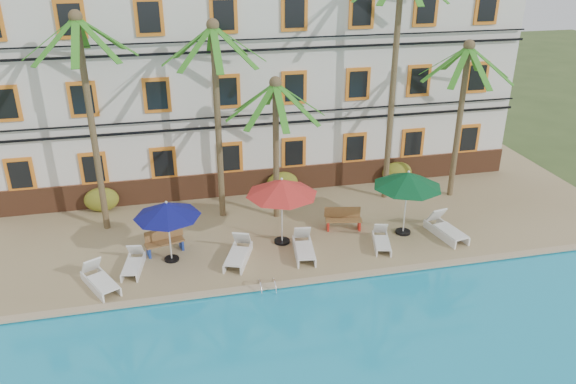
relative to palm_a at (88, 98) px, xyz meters
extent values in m
plane|color=#384C23|center=(7.03, -4.89, -5.82)|extent=(100.00, 100.00, 0.00)
cube|color=tan|center=(7.03, 0.11, -5.70)|extent=(30.00, 12.00, 0.25)
cube|color=tan|center=(7.03, -5.79, -5.54)|extent=(30.00, 0.35, 0.06)
cube|color=silver|center=(7.03, 5.11, -0.57)|extent=(25.00, 6.00, 10.00)
cube|color=brown|center=(7.03, 2.05, -4.97)|extent=(25.00, 0.12, 1.20)
cube|color=orange|center=(-3.47, 2.06, -3.67)|extent=(1.15, 0.10, 1.50)
cube|color=black|center=(-3.47, 2.01, -3.67)|extent=(0.85, 0.04, 1.20)
cube|color=orange|center=(-0.47, 2.06, -3.67)|extent=(1.15, 0.10, 1.50)
cube|color=black|center=(-0.47, 2.01, -3.67)|extent=(0.85, 0.04, 1.20)
cube|color=orange|center=(2.53, 2.06, -3.67)|extent=(1.15, 0.10, 1.50)
cube|color=black|center=(2.53, 2.01, -3.67)|extent=(0.85, 0.04, 1.20)
cube|color=orange|center=(5.53, 2.06, -3.67)|extent=(1.15, 0.10, 1.50)
cube|color=black|center=(5.53, 2.01, -3.67)|extent=(0.85, 0.04, 1.20)
cube|color=orange|center=(8.53, 2.06, -3.67)|extent=(1.15, 0.10, 1.50)
cube|color=black|center=(8.53, 2.01, -3.67)|extent=(0.85, 0.04, 1.20)
cube|color=orange|center=(11.53, 2.06, -3.67)|extent=(1.15, 0.10, 1.50)
cube|color=black|center=(11.53, 2.01, -3.67)|extent=(0.85, 0.04, 1.20)
cube|color=orange|center=(14.53, 2.06, -3.67)|extent=(1.15, 0.10, 1.50)
cube|color=black|center=(14.53, 2.01, -3.67)|extent=(0.85, 0.04, 1.20)
cube|color=orange|center=(17.53, 2.06, -3.67)|extent=(1.15, 0.10, 1.50)
cube|color=black|center=(17.53, 2.01, -3.67)|extent=(0.85, 0.04, 1.20)
cube|color=orange|center=(-3.47, 2.06, -0.57)|extent=(1.15, 0.10, 1.50)
cube|color=black|center=(-3.47, 2.01, -0.57)|extent=(0.85, 0.04, 1.20)
cube|color=orange|center=(-0.47, 2.06, -0.57)|extent=(1.15, 0.10, 1.50)
cube|color=black|center=(-0.47, 2.01, -0.57)|extent=(0.85, 0.04, 1.20)
cube|color=orange|center=(2.53, 2.06, -0.57)|extent=(1.15, 0.10, 1.50)
cube|color=black|center=(2.53, 2.01, -0.57)|extent=(0.85, 0.04, 1.20)
cube|color=orange|center=(5.53, 2.06, -0.57)|extent=(1.15, 0.10, 1.50)
cube|color=black|center=(5.53, 2.01, -0.57)|extent=(0.85, 0.04, 1.20)
cube|color=orange|center=(8.53, 2.06, -0.57)|extent=(1.15, 0.10, 1.50)
cube|color=black|center=(8.53, 2.01, -0.57)|extent=(0.85, 0.04, 1.20)
cube|color=orange|center=(11.53, 2.06, -0.57)|extent=(1.15, 0.10, 1.50)
cube|color=black|center=(11.53, 2.01, -0.57)|extent=(0.85, 0.04, 1.20)
cube|color=orange|center=(14.53, 2.06, -0.57)|extent=(1.15, 0.10, 1.50)
cube|color=black|center=(14.53, 2.01, -0.57)|extent=(0.85, 0.04, 1.20)
cube|color=orange|center=(17.53, 2.06, -0.57)|extent=(1.15, 0.10, 1.50)
cube|color=black|center=(17.53, 2.01, -0.57)|extent=(0.85, 0.04, 1.20)
cube|color=orange|center=(-0.47, 2.06, 2.63)|extent=(1.15, 0.10, 1.50)
cube|color=black|center=(-0.47, 2.01, 2.63)|extent=(0.85, 0.04, 1.20)
cube|color=orange|center=(2.53, 2.06, 2.63)|extent=(1.15, 0.10, 1.50)
cube|color=black|center=(2.53, 2.01, 2.63)|extent=(0.85, 0.04, 1.20)
cube|color=orange|center=(5.53, 2.06, 2.63)|extent=(1.15, 0.10, 1.50)
cube|color=black|center=(5.53, 2.01, 2.63)|extent=(0.85, 0.04, 1.20)
cube|color=orange|center=(8.53, 2.06, 2.63)|extent=(1.15, 0.10, 1.50)
cube|color=black|center=(8.53, 2.01, 2.63)|extent=(0.85, 0.04, 1.20)
cube|color=orange|center=(11.53, 2.06, 2.63)|extent=(1.15, 0.10, 1.50)
cube|color=black|center=(11.53, 2.01, 2.63)|extent=(0.85, 0.04, 1.20)
cube|color=orange|center=(14.53, 2.06, 2.63)|extent=(1.15, 0.10, 1.50)
cube|color=black|center=(14.53, 2.01, 2.63)|extent=(0.85, 0.04, 1.20)
cube|color=orange|center=(17.53, 2.06, 2.63)|extent=(1.15, 0.10, 1.50)
cube|color=black|center=(17.53, 2.01, 2.63)|extent=(0.85, 0.04, 1.20)
cube|color=black|center=(7.03, 1.91, -2.12)|extent=(25.00, 0.08, 0.10)
cube|color=black|center=(7.03, 1.91, -1.67)|extent=(25.00, 0.08, 0.06)
cube|color=black|center=(7.03, 1.91, 1.18)|extent=(25.00, 0.08, 0.10)
cube|color=black|center=(7.03, 1.91, 1.63)|extent=(25.00, 0.08, 0.06)
cylinder|color=brown|center=(0.00, 0.00, -1.30)|extent=(0.26, 0.26, 8.55)
sphere|color=brown|center=(0.00, 0.00, 2.98)|extent=(0.50, 0.50, 0.50)
cube|color=#2B771C|center=(0.00, 1.02, 2.25)|extent=(0.28, 2.05, 1.48)
cube|color=#2B771C|center=(-0.72, 0.72, 2.25)|extent=(1.65, 1.65, 1.48)
cube|color=#2B771C|center=(-1.02, 0.00, 2.25)|extent=(2.05, 0.28, 1.48)
cube|color=#2B771C|center=(-0.72, -0.72, 2.25)|extent=(1.65, 1.65, 1.48)
cube|color=#2B771C|center=(0.00, -1.02, 2.25)|extent=(0.28, 2.05, 1.48)
cube|color=#2B771C|center=(0.72, -0.72, 2.25)|extent=(1.65, 1.65, 1.48)
cube|color=#2B771C|center=(1.02, 0.00, 2.25)|extent=(2.05, 0.28, 1.48)
cube|color=#2B771C|center=(0.72, 0.72, 2.25)|extent=(1.65, 1.65, 1.48)
cylinder|color=brown|center=(4.88, 0.12, -1.53)|extent=(0.26, 0.26, 8.09)
sphere|color=brown|center=(4.88, 0.12, 2.52)|extent=(0.50, 0.50, 0.50)
cube|color=#2B771C|center=(4.88, 1.13, 1.79)|extent=(0.28, 2.05, 1.48)
cube|color=#2B771C|center=(4.16, 0.83, 1.79)|extent=(1.65, 1.65, 1.48)
cube|color=#2B771C|center=(3.86, 0.12, 1.79)|extent=(2.05, 0.28, 1.48)
cube|color=#2B771C|center=(4.16, -0.60, 1.79)|extent=(1.65, 1.65, 1.48)
cube|color=#2B771C|center=(4.88, -0.90, 1.79)|extent=(0.28, 2.05, 1.48)
cube|color=#2B771C|center=(5.60, -0.60, 1.79)|extent=(1.65, 1.65, 1.48)
cube|color=#2B771C|center=(5.89, 0.12, 1.79)|extent=(2.05, 0.28, 1.48)
cube|color=#2B771C|center=(5.60, 0.83, 1.79)|extent=(1.65, 1.65, 1.48)
cylinder|color=brown|center=(7.17, -0.49, -2.62)|extent=(0.26, 0.26, 5.90)
sphere|color=brown|center=(7.17, -0.49, 0.33)|extent=(0.50, 0.50, 0.50)
cube|color=#2B771C|center=(7.17, 0.53, -0.40)|extent=(0.28, 2.05, 1.48)
cube|color=#2B771C|center=(6.45, 0.23, -0.40)|extent=(1.65, 1.65, 1.48)
cube|color=#2B771C|center=(6.15, -0.49, -0.40)|extent=(2.05, 0.28, 1.48)
cube|color=#2B771C|center=(6.45, -1.21, -0.40)|extent=(1.65, 1.65, 1.48)
cube|color=#2B771C|center=(7.17, -1.51, -0.40)|extent=(0.28, 2.05, 1.48)
cube|color=#2B771C|center=(7.89, -1.21, -0.40)|extent=(1.65, 1.65, 1.48)
cube|color=#2B771C|center=(8.18, -0.49, -0.40)|extent=(2.05, 0.28, 1.48)
cube|color=#2B771C|center=(7.89, 0.23, -0.40)|extent=(1.65, 1.65, 1.48)
cylinder|color=brown|center=(12.51, 0.33, -0.46)|extent=(0.26, 0.26, 10.22)
cylinder|color=brown|center=(15.63, -0.13, -2.10)|extent=(0.26, 0.26, 6.95)
sphere|color=brown|center=(15.63, -0.13, 1.38)|extent=(0.50, 0.50, 0.50)
cube|color=#2B771C|center=(15.63, 0.89, 0.65)|extent=(0.28, 2.05, 1.48)
cube|color=#2B771C|center=(14.91, 0.59, 0.65)|extent=(1.65, 1.65, 1.48)
cube|color=#2B771C|center=(14.61, -0.13, 0.65)|extent=(2.05, 0.28, 1.48)
cube|color=#2B771C|center=(14.91, -0.84, 0.65)|extent=(1.65, 1.65, 1.48)
cube|color=#2B771C|center=(15.63, -1.14, 0.65)|extent=(0.28, 2.05, 1.48)
cube|color=#2B771C|center=(16.34, -0.84, 0.65)|extent=(1.65, 1.65, 1.48)
cube|color=#2B771C|center=(16.64, -0.13, 0.65)|extent=(2.05, 0.28, 1.48)
cube|color=#2B771C|center=(16.34, 0.59, 0.65)|extent=(1.65, 1.65, 1.48)
ellipsoid|color=#2C5719|center=(-0.29, 1.71, -5.02)|extent=(1.50, 0.90, 1.10)
ellipsoid|color=#2C5719|center=(7.90, 1.71, -5.02)|extent=(1.50, 0.90, 1.10)
ellipsoid|color=#2C5719|center=(13.68, 1.71, -5.02)|extent=(1.50, 0.90, 1.10)
cylinder|color=black|center=(2.55, -3.21, -5.53)|extent=(0.55, 0.55, 0.08)
cylinder|color=silver|center=(2.55, -3.21, -4.39)|extent=(0.06, 0.06, 2.37)
cone|color=#0D0F61|center=(2.55, -3.21, -3.45)|extent=(2.47, 2.47, 0.54)
sphere|color=silver|center=(2.55, -3.21, -3.15)|extent=(0.10, 0.10, 0.10)
cylinder|color=black|center=(6.91, -2.81, -5.53)|extent=(0.63, 0.63, 0.09)
cylinder|color=silver|center=(6.91, -2.81, -4.22)|extent=(0.06, 0.06, 2.70)
cone|color=red|center=(6.91, -2.81, -3.15)|extent=(2.81, 2.81, 0.62)
sphere|color=silver|center=(6.91, -2.81, -2.82)|extent=(0.10, 0.10, 0.10)
cylinder|color=black|center=(11.94, -3.16, -5.53)|extent=(0.62, 0.62, 0.09)
cylinder|color=silver|center=(11.94, -3.16, -4.23)|extent=(0.06, 0.06, 2.68)
cone|color=#084421|center=(11.94, -3.16, -3.17)|extent=(2.79, 2.79, 0.61)
sphere|color=silver|center=(11.94, -3.16, -2.84)|extent=(0.10, 0.10, 0.10)
cube|color=white|center=(0.20, -4.76, -5.24)|extent=(1.18, 1.49, 0.06)
cube|color=white|center=(-0.23, -3.92, -5.00)|extent=(0.78, 0.73, 0.68)
cube|color=white|center=(-0.20, -4.67, -5.42)|extent=(0.94, 1.74, 0.31)
cube|color=white|center=(0.36, -4.38, -5.42)|extent=(0.94, 1.74, 0.31)
cube|color=white|center=(1.13, -3.85, -5.28)|extent=(0.74, 1.27, 0.06)
cube|color=white|center=(1.26, -3.04, -5.07)|extent=(0.62, 0.53, 0.60)
cube|color=white|center=(0.89, -3.58, -5.44)|extent=(0.34, 1.69, 0.28)
cube|color=white|center=(1.44, -3.67, -5.44)|extent=(0.34, 1.69, 0.28)
cube|color=white|center=(4.91, -4.07, -5.23)|extent=(1.10, 1.53, 0.06)
cube|color=white|center=(5.25, -3.17, -4.99)|extent=(0.78, 0.71, 0.69)
cube|color=white|center=(4.70, -3.70, -5.41)|extent=(0.77, 1.87, 0.32)
cube|color=white|center=(5.30, -3.94, -5.41)|extent=(0.77, 1.87, 0.32)
cube|color=white|center=(7.49, -4.20, -5.23)|extent=(0.81, 1.46, 0.06)
cube|color=white|center=(7.62, -3.25, -4.99)|extent=(0.70, 0.59, 0.69)
cube|color=white|center=(7.21, -3.90, -5.41)|extent=(0.32, 1.96, 0.32)
cube|color=white|center=(7.84, -3.98, -5.41)|extent=(0.32, 1.96, 0.32)
cube|color=white|center=(10.61, -4.23, -5.29)|extent=(0.82, 1.27, 0.05)
cube|color=white|center=(10.81, -3.45, -5.08)|extent=(0.63, 0.56, 0.59)
cube|color=white|center=(10.40, -3.94, -5.44)|extent=(0.48, 1.63, 0.27)
cube|color=white|center=(10.92, -4.08, -5.44)|extent=(0.48, 1.63, 0.27)
cube|color=white|center=(13.59, -4.06, -5.22)|extent=(0.93, 1.55, 0.07)
cube|color=white|center=(13.41, -3.07, -4.96)|extent=(0.76, 0.65, 0.73)
cube|color=white|center=(13.21, -3.85, -5.41)|extent=(0.45, 2.05, 0.34)
cube|color=white|center=(13.87, -3.73, -5.41)|extent=(0.45, 2.05, 0.34)
cube|color=olive|center=(2.33, -2.58, -5.14)|extent=(1.57, 0.82, 0.06)
cube|color=olive|center=(2.28, -2.37, -4.87)|extent=(1.46, 0.44, 0.45)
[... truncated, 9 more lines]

